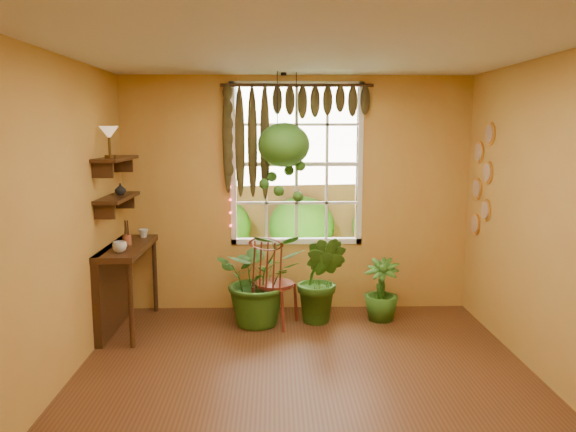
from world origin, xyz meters
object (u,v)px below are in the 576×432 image
at_px(counter_ledge, 118,278).
at_px(hanging_basket, 284,150).
at_px(potted_plant_left, 260,278).
at_px(potted_plant_mid, 321,279).
at_px(windsor_chair, 273,295).

xyz_separation_m(counter_ledge, hanging_basket, (1.76, 0.37, 1.32)).
bearing_deg(potted_plant_left, hanging_basket, 47.92).
distance_m(potted_plant_left, potted_plant_mid, 0.66).
height_order(counter_ledge, windsor_chair, windsor_chair).
bearing_deg(hanging_basket, potted_plant_mid, -32.75).
xyz_separation_m(windsor_chair, hanging_basket, (0.12, 0.31, 1.54)).
distance_m(windsor_chair, potted_plant_left, 0.24).
distance_m(windsor_chair, potted_plant_mid, 0.55).
height_order(counter_ledge, hanging_basket, hanging_basket).
relative_size(windsor_chair, hanging_basket, 0.81).
bearing_deg(potted_plant_left, counter_ledge, -176.89).
distance_m(counter_ledge, hanging_basket, 2.23).
distance_m(counter_ledge, windsor_chair, 1.65).
relative_size(potted_plant_mid, hanging_basket, 0.70).
height_order(potted_plant_mid, hanging_basket, hanging_basket).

